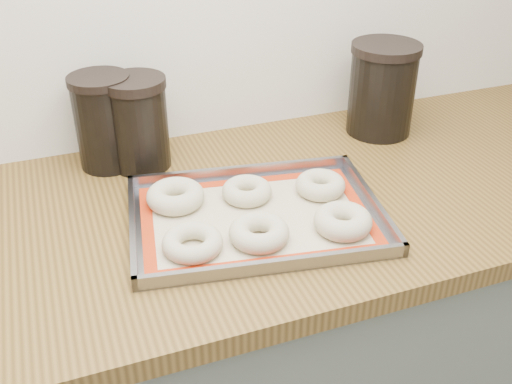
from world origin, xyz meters
name	(u,v)px	position (x,y,z in m)	size (l,w,h in m)	color
cabinet	(265,364)	(0.00, 1.68, 0.43)	(3.00, 0.65, 0.86)	#5A6055
countertop	(267,205)	(0.00, 1.68, 0.88)	(3.06, 0.68, 0.04)	brown
baking_tray	(256,216)	(-0.05, 1.61, 0.91)	(0.51, 0.40, 0.03)	gray
baking_mat	(256,217)	(-0.05, 1.61, 0.90)	(0.46, 0.35, 0.00)	#C6B793
bagel_front_left	(192,243)	(-0.19, 1.55, 0.92)	(0.10, 0.10, 0.03)	beige
bagel_front_mid	(259,233)	(-0.07, 1.53, 0.92)	(0.11, 0.11, 0.04)	beige
bagel_front_right	(343,221)	(0.08, 1.51, 0.92)	(0.10, 0.10, 0.04)	beige
bagel_back_left	(175,196)	(-0.18, 1.70, 0.92)	(0.11, 0.11, 0.04)	beige
bagel_back_mid	(247,191)	(-0.04, 1.67, 0.92)	(0.10, 0.10, 0.03)	beige
bagel_back_right	(320,185)	(0.10, 1.64, 0.92)	(0.10, 0.10, 0.04)	beige
canister_left	(104,121)	(-0.27, 1.92, 1.00)	(0.13, 0.13, 0.20)	black
canister_mid	(138,123)	(-0.20, 1.89, 1.00)	(0.13, 0.13, 0.20)	black
canister_right	(382,89)	(0.36, 1.86, 1.01)	(0.16, 0.16, 0.21)	black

